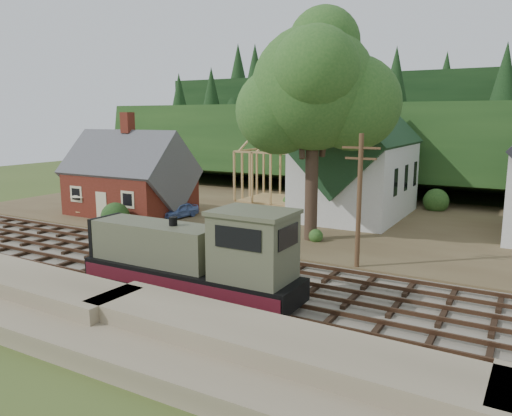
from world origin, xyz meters
The scene contains 16 objects.
ground centered at (0.00, 0.00, 0.00)m, with size 140.00×140.00×0.00m, color #384C1E.
embankment centered at (0.00, -8.50, 0.00)m, with size 64.00×5.00×1.60m, color #7F7259.
railroad_bed centered at (0.00, 0.00, 0.08)m, with size 64.00×11.00×0.16m, color #726B5B.
village_flat centered at (0.00, 18.00, 0.15)m, with size 64.00×26.00×0.30m, color brown.
hillside centered at (0.00, 42.00, 0.00)m, with size 70.00×28.00×8.00m, color #1E3F19.
ridge centered at (0.00, 58.00, 0.00)m, with size 80.00×20.00×12.00m, color black.
depot centered at (-16.00, 11.00, 3.21)m, with size 10.80×7.41×9.00m.
church centered at (2.00, 19.68, 5.18)m, with size 8.40×15.17×13.00m.
timber_frame centered at (-6.00, 22.00, 3.27)m, with size 8.20×6.20×6.99m.
lattice_tower centered at (-6.00, 28.00, 10.03)m, with size 3.20×3.20×12.12m.
big_tree centered at (2.17, 10.08, 10.22)m, with size 10.90×8.40×14.70m.
telegraph_pole_near centered at (7.00, 5.20, 4.25)m, with size 2.20×0.28×8.00m.
locomotive centered at (1.55, -3.00, 2.06)m, with size 11.51×2.88×4.62m.
car_blue centered at (-11.03, 11.52, 0.96)m, with size 1.55×3.86×1.31m, color #5B79C3.
car_green centered at (-19.44, 11.76, 0.90)m, with size 1.28×3.67×1.21m, color #7DAC77.
patio_set centered at (-18.96, 8.05, 2.15)m, with size 1.95×1.95×2.17m.
Camera 1 is at (15.66, -22.05, 8.90)m, focal length 35.00 mm.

